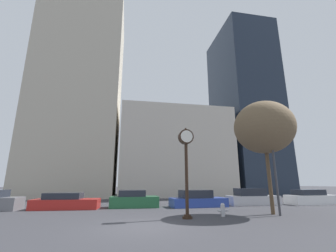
# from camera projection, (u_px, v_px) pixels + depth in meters

# --- Properties ---
(ground_plane) EXTENTS (200.00, 200.00, 0.00)m
(ground_plane) POSITION_uv_depth(u_px,v_px,m) (143.00, 227.00, 10.03)
(ground_plane) COLOR #38383D
(building_tall_tower) EXTENTS (11.85, 12.00, 30.14)m
(building_tall_tower) POSITION_uv_depth(u_px,v_px,m) (81.00, 96.00, 35.12)
(building_tall_tower) COLOR #BCB29E
(building_tall_tower) RESTS_ON ground_plane
(building_storefront_row) EXTENTS (16.12, 12.00, 12.66)m
(building_storefront_row) POSITION_uv_depth(u_px,v_px,m) (172.00, 154.00, 35.58)
(building_storefront_row) COLOR beige
(building_storefront_row) RESTS_ON ground_plane
(building_glass_modern) EXTENTS (8.27, 12.00, 29.39)m
(building_glass_modern) POSITION_uv_depth(u_px,v_px,m) (244.00, 109.00, 39.94)
(building_glass_modern) COLOR #1E2838
(building_glass_modern) RESTS_ON ground_plane
(street_clock) EXTENTS (0.88, 0.56, 5.14)m
(street_clock) POSITION_uv_depth(u_px,v_px,m) (186.00, 155.00, 13.16)
(street_clock) COLOR black
(street_clock) RESTS_ON ground_plane
(car_red) EXTENTS (4.86, 2.11, 1.18)m
(car_red) POSITION_uv_depth(u_px,v_px,m) (66.00, 202.00, 16.89)
(car_red) COLOR red
(car_red) RESTS_ON ground_plane
(car_green) EXTENTS (3.85, 1.85, 1.33)m
(car_green) POSITION_uv_depth(u_px,v_px,m) (134.00, 200.00, 18.05)
(car_green) COLOR #236038
(car_green) RESTS_ON ground_plane
(car_blue) EXTENTS (4.67, 2.10, 1.33)m
(car_blue) POSITION_uv_depth(u_px,v_px,m) (197.00, 200.00, 18.42)
(car_blue) COLOR #28429E
(car_blue) RESTS_ON ground_plane
(car_silver) EXTENTS (4.47, 1.86, 1.43)m
(car_silver) POSITION_uv_depth(u_px,v_px,m) (252.00, 198.00, 19.90)
(car_silver) COLOR #BCBCC1
(car_silver) RESTS_ON ground_plane
(car_white) EXTENTS (4.62, 1.93, 1.31)m
(car_white) POSITION_uv_depth(u_px,v_px,m) (311.00, 198.00, 20.46)
(car_white) COLOR silver
(car_white) RESTS_ON ground_plane
(fire_hydrant_near) EXTENTS (0.61, 0.26, 0.75)m
(fire_hydrant_near) POSITION_uv_depth(u_px,v_px,m) (223.00, 210.00, 13.22)
(fire_hydrant_near) COLOR #B7B7BC
(fire_hydrant_near) RESTS_ON ground_plane
(street_lamp_right) EXTENTS (0.36, 1.57, 6.76)m
(street_lamp_right) POSITION_uv_depth(u_px,v_px,m) (268.00, 143.00, 14.82)
(street_lamp_right) COLOR #38383D
(street_lamp_right) RESTS_ON ground_plane
(bare_tree) EXTENTS (3.97, 3.97, 7.39)m
(bare_tree) POSITION_uv_depth(u_px,v_px,m) (264.00, 127.00, 15.34)
(bare_tree) COLOR brown
(bare_tree) RESTS_ON ground_plane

